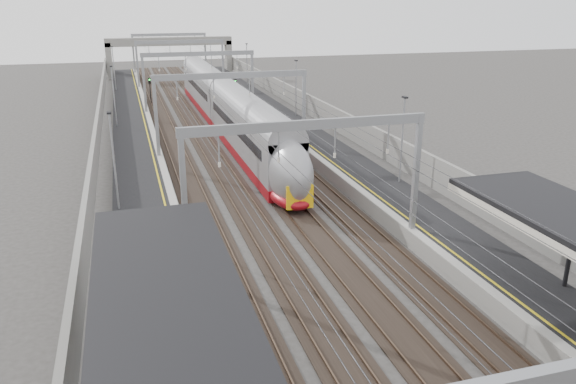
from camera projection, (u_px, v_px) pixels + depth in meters
platform_left at (137, 154)px, 48.98m from camera, size 4.00×120.00×1.00m
platform_right at (311, 141)px, 53.24m from camera, size 4.00×120.00×1.00m
tracks at (228, 152)px, 51.26m from camera, size 11.40×140.00×0.20m
overhead_line at (213, 76)px, 55.27m from camera, size 13.00×140.00×6.60m
overbridge at (170, 47)px, 99.43m from camera, size 22.00×2.20×6.90m
wall_left at (97, 144)px, 47.77m from camera, size 0.30×120.00×3.20m
wall_right at (343, 128)px, 53.74m from camera, size 0.30×120.00×3.20m
train at (229, 114)px, 57.37m from camera, size 2.86×52.06×4.51m
signal_green at (150, 86)px, 74.13m from camera, size 0.32×0.32×3.48m
signal_red_near at (213, 83)px, 76.31m from camera, size 0.32×0.32×3.48m
signal_red_far at (235, 87)px, 72.90m from camera, size 0.32×0.32×3.48m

